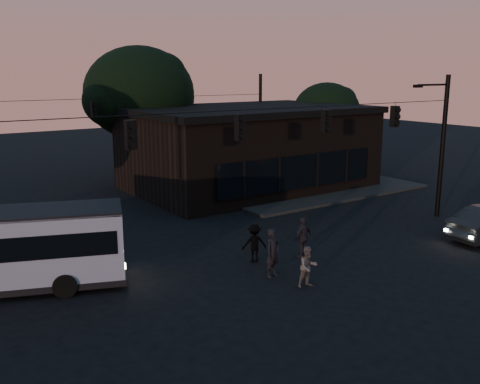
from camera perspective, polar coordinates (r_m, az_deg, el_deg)
ground at (r=18.99m, az=7.04°, el=-11.07°), size 120.00×120.00×0.00m
sidewalk_far_right at (r=36.62m, az=6.50°, el=0.69°), size 14.00×10.00×0.15m
building at (r=35.84m, az=0.89°, el=4.79°), size 15.40×10.41×5.40m
tree_behind at (r=38.27m, az=-10.70°, el=10.31°), size 7.60×7.60×9.43m
tree_right at (r=42.95m, az=9.20°, el=8.52°), size 5.20×5.20×6.86m
signal_rig_near at (r=20.77m, az=0.00°, el=3.90°), size 26.24×0.30×7.50m
signal_rig_far at (r=35.05m, az=-15.20°, el=6.64°), size 26.24×0.30×7.50m
pedestrian_a at (r=20.36m, az=3.52°, el=-6.51°), size 0.77×0.59×1.87m
pedestrian_b at (r=19.59m, az=7.27°, el=-7.92°), size 0.83×0.70×1.52m
pedestrian_c at (r=22.56m, az=6.74°, el=-4.82°), size 1.08×0.61×1.74m
pedestrian_d at (r=21.89m, az=1.54°, el=-5.47°), size 1.19×0.95×1.60m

